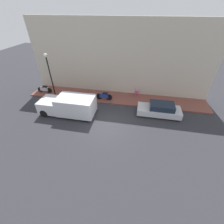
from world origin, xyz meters
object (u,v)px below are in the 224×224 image
object	(u,v)px
parked_car	(160,109)
cafe_chair	(136,91)
delivery_van	(68,105)
scooter_silver	(45,89)
motorcycle_blue	(104,96)
streetlamp	(49,68)

from	to	relation	value
parked_car	cafe_chair	world-z (taller)	parked_car
delivery_van	cafe_chair	distance (m)	7.56
cafe_chair	scooter_silver	bearing A→B (deg)	96.28
scooter_silver	motorcycle_blue	world-z (taller)	motorcycle_blue
delivery_van	motorcycle_blue	distance (m)	4.07
scooter_silver	streetlamp	size ratio (longest dim) A/B	0.38
scooter_silver	cafe_chair	size ratio (longest dim) A/B	1.83
motorcycle_blue	scooter_silver	bearing A→B (deg)	87.56
scooter_silver	parked_car	bearing A→B (deg)	-98.12
delivery_van	cafe_chair	xyz separation A→B (m)	(4.44, -6.12, -0.25)
scooter_silver	streetlamp	world-z (taller)	streetlamp
cafe_chair	parked_car	bearing A→B (deg)	-141.93
delivery_van	scooter_silver	size ratio (longest dim) A/B	2.95
delivery_van	scooter_silver	bearing A→B (deg)	54.00
motorcycle_blue	delivery_van	bearing A→B (deg)	137.00
parked_car	scooter_silver	bearing A→B (deg)	81.88
parked_car	motorcycle_blue	world-z (taller)	parked_car
parked_car	delivery_van	distance (m)	8.61
motorcycle_blue	streetlamp	bearing A→B (deg)	92.36
parked_car	streetlamp	distance (m)	11.82
streetlamp	cafe_chair	world-z (taller)	streetlamp
streetlamp	scooter_silver	bearing A→B (deg)	71.13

